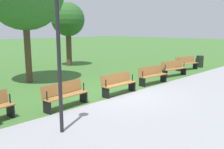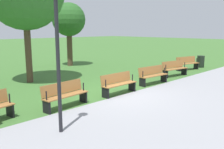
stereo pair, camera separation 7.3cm
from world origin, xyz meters
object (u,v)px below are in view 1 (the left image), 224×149
(bench_0, at_px, (186,63))
(bench_2, at_px, (152,75))
(trash_bin, at_px, (200,61))
(lamp_post, at_px, (58,29))
(bench_4, at_px, (65,94))
(tree_0, at_px, (68,20))
(bench_1, at_px, (174,68))
(bench_3, at_px, (118,83))

(bench_0, relative_size, bench_2, 1.02)
(bench_0, distance_m, trash_bin, 1.76)
(bench_0, distance_m, lamp_post, 12.24)
(bench_0, height_order, bench_4, same)
(bench_4, xyz_separation_m, tree_0, (-5.97, -8.12, 2.89))
(bench_1, bearing_deg, tree_0, -66.47)
(bench_1, distance_m, tree_0, 8.52)
(tree_0, bearing_deg, bench_4, 53.66)
(bench_4, bearing_deg, bench_1, 177.54)
(bench_2, bearing_deg, trash_bin, -168.85)
(bench_4, bearing_deg, bench_3, 172.66)
(bench_3, bearing_deg, lamp_post, 22.10)
(bench_3, bearing_deg, bench_0, -172.68)
(bench_2, xyz_separation_m, tree_0, (-0.71, -8.12, 2.89))
(bench_2, relative_size, tree_0, 0.39)
(bench_1, xyz_separation_m, tree_0, (1.90, -7.78, 2.89))
(bench_3, bearing_deg, trash_bin, -174.79)
(bench_2, relative_size, bench_3, 1.02)
(bench_4, height_order, tree_0, tree_0)
(tree_0, height_order, trash_bin, tree_0)
(bench_0, bearing_deg, trash_bin, -169.61)
(bench_0, height_order, bench_3, same)
(trash_bin, bearing_deg, bench_2, 6.25)
(bench_1, xyz_separation_m, bench_3, (5.24, 0.45, 0.00))
(tree_0, height_order, lamp_post, tree_0)
(tree_0, distance_m, trash_bin, 10.08)
(bench_0, height_order, tree_0, tree_0)
(bench_0, bearing_deg, tree_0, -43.54)
(lamp_post, bearing_deg, bench_4, -127.23)
(bench_2, relative_size, lamp_post, 0.46)
(bench_3, distance_m, tree_0, 9.34)
(bench_1, xyz_separation_m, lamp_post, (9.17, 2.04, 2.27))
(bench_0, relative_size, trash_bin, 2.18)
(bench_4, distance_m, trash_bin, 12.22)
(bench_2, height_order, lamp_post, lamp_post)
(bench_0, distance_m, bench_4, 10.48)
(trash_bin, bearing_deg, lamp_post, 10.36)
(bench_4, bearing_deg, lamp_post, 47.87)
(bench_3, distance_m, bench_4, 2.63)
(bench_1, distance_m, bench_2, 2.63)
(bench_2, bearing_deg, lamp_post, 19.49)
(bench_2, bearing_deg, bench_1, -167.78)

